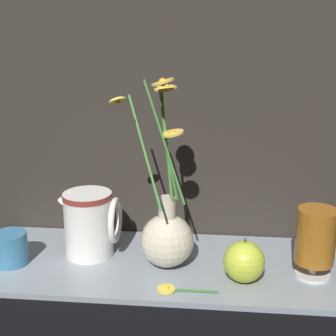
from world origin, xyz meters
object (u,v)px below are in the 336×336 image
(orange_fruit, at_px, (244,262))
(ceramic_pitcher, at_px, (90,221))
(yellow_mug, at_px, (10,248))
(vase_with_flowers, at_px, (168,234))
(tea_glass, at_px, (316,238))

(orange_fruit, bearing_deg, ceramic_pitcher, 165.98)
(yellow_mug, xyz_separation_m, orange_fruit, (0.50, -0.02, 0.01))
(vase_with_flowers, distance_m, ceramic_pitcher, 0.18)
(ceramic_pitcher, relative_size, tea_glass, 1.07)
(yellow_mug, distance_m, ceramic_pitcher, 0.18)
(tea_glass, bearing_deg, yellow_mug, -179.15)
(ceramic_pitcher, distance_m, tea_glass, 0.48)
(vase_with_flowers, xyz_separation_m, yellow_mug, (-0.34, -0.03, -0.04))
(vase_with_flowers, height_order, ceramic_pitcher, vase_with_flowers)
(vase_with_flowers, relative_size, yellow_mug, 5.01)
(vase_with_flowers, xyz_separation_m, orange_fruit, (0.16, -0.05, -0.03))
(orange_fruit, bearing_deg, vase_with_flowers, 162.91)
(ceramic_pitcher, height_order, tea_glass, ceramic_pitcher)
(orange_fruit, bearing_deg, tea_glass, 12.92)
(yellow_mug, relative_size, orange_fruit, 0.89)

